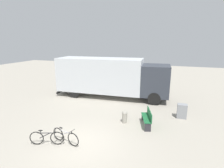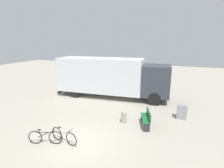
# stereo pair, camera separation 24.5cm
# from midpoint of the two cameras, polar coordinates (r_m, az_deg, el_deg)

# --- Properties ---
(ground_plane) EXTENTS (60.00, 60.00, 0.00)m
(ground_plane) POSITION_cam_midpoint_polar(r_m,az_deg,el_deg) (9.21, -9.74, -18.23)
(ground_plane) COLOR #A8A091
(delivery_truck) EXTENTS (9.82, 2.90, 3.42)m
(delivery_truck) POSITION_cam_midpoint_polar(r_m,az_deg,el_deg) (15.23, 0.02, 2.63)
(delivery_truck) COLOR silver
(delivery_truck) RESTS_ON ground
(park_bench) EXTENTS (0.81, 1.55, 0.98)m
(park_bench) POSITION_cam_midpoint_polar(r_m,az_deg,el_deg) (10.56, 11.89, -10.70)
(park_bench) COLOR #1E6638
(park_bench) RESTS_ON ground
(bicycle_near) EXTENTS (1.60, 0.63, 0.77)m
(bicycle_near) POSITION_cam_midpoint_polar(r_m,az_deg,el_deg) (9.33, -20.22, -15.93)
(bicycle_near) COLOR black
(bicycle_near) RESTS_ON ground
(bicycle_middle) EXTENTS (1.65, 0.50, 0.77)m
(bicycle_middle) POSITION_cam_midpoint_polar(r_m,az_deg,el_deg) (9.18, -14.71, -16.02)
(bicycle_middle) COLOR black
(bicycle_middle) RESTS_ON ground
(bollard_near_bench) EXTENTS (0.34, 0.34, 0.76)m
(bollard_near_bench) POSITION_cam_midpoint_polar(r_m,az_deg,el_deg) (10.82, 4.55, -10.46)
(bollard_near_bench) COLOR #9E998C
(bollard_near_bench) RESTS_ON ground
(utility_box) EXTENTS (0.59, 0.44, 0.93)m
(utility_box) POSITION_cam_midpoint_polar(r_m,az_deg,el_deg) (12.20, 22.38, -8.35)
(utility_box) COLOR gray
(utility_box) RESTS_ON ground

